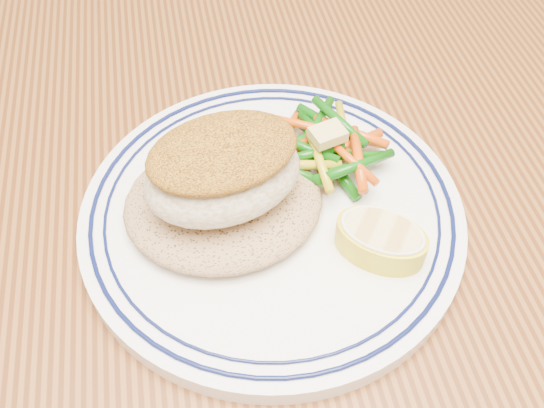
{
  "coord_description": "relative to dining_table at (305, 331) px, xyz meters",
  "views": [
    {
      "loc": [
        -0.07,
        -0.22,
        1.09
      ],
      "look_at": [
        -0.02,
        0.04,
        0.77
      ],
      "focal_mm": 40.0,
      "sensor_mm": 36.0,
      "label": 1
    }
  ],
  "objects": [
    {
      "name": "dining_table",
      "position": [
        0.0,
        0.0,
        0.0
      ],
      "size": [
        1.5,
        0.9,
        0.75
      ],
      "color": "#502910",
      "rests_on": "ground"
    },
    {
      "name": "plate",
      "position": [
        -0.02,
        0.04,
        0.11
      ],
      "size": [
        0.27,
        0.27,
        0.02
      ],
      "color": "white",
      "rests_on": "dining_table"
    },
    {
      "name": "butter_pat",
      "position": [
        0.03,
        0.07,
        0.14
      ],
      "size": [
        0.03,
        0.02,
        0.01
      ],
      "primitive_type": "cube",
      "rotation": [
        0.0,
        0.0,
        0.27
      ],
      "color": "#DEC56C",
      "rests_on": "vegetable_pile"
    },
    {
      "name": "vegetable_pile",
      "position": [
        0.02,
        0.08,
        0.13
      ],
      "size": [
        0.1,
        0.1,
        0.03
      ],
      "color": "#0C500A",
      "rests_on": "plate"
    },
    {
      "name": "lemon_wedge",
      "position": [
        0.04,
        -0.01,
        0.12
      ],
      "size": [
        0.08,
        0.08,
        0.02
      ],
      "color": "yellow",
      "rests_on": "plate"
    },
    {
      "name": "rice_pilaf",
      "position": [
        -0.05,
        0.04,
        0.12
      ],
      "size": [
        0.14,
        0.12,
        0.03
      ],
      "primitive_type": "ellipsoid",
      "color": "#99754C",
      "rests_on": "plate"
    },
    {
      "name": "fish_fillet",
      "position": [
        -0.05,
        0.04,
        0.16
      ],
      "size": [
        0.12,
        0.1,
        0.05
      ],
      "color": "beige",
      "rests_on": "rice_pilaf"
    }
  ]
}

